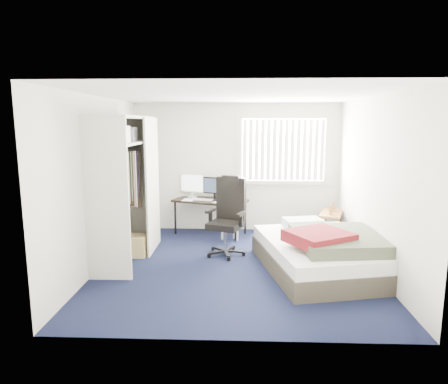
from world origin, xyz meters
The scene contains 10 objects.
ground centered at (0.00, 0.00, 0.00)m, with size 4.20×4.20×0.00m, color black.
room_shell centered at (0.00, 0.00, 1.51)m, with size 4.20×4.20×4.20m.
window_assembly centered at (0.90, 2.04, 1.60)m, with size 1.72×0.09×1.32m.
closet centered at (-1.67, 0.27, 1.35)m, with size 0.64×1.84×2.22m.
desk centered at (-0.48, 1.75, 0.71)m, with size 1.50×1.07×1.13m.
office_chair centered at (-0.13, 0.58, 0.49)m, with size 0.77×0.77×1.27m.
footstool centered at (-0.11, 1.32, 0.20)m, with size 0.38×0.35×0.26m.
nightstand centered at (1.75, 1.48, 0.44)m, with size 0.59×0.81×0.68m.
bed centered at (1.27, -0.16, 0.29)m, with size 1.94×2.34×0.68m.
pine_box centered at (-1.65, 0.41, 0.17)m, with size 0.45×0.33×0.33m, color tan.
Camera 1 is at (0.06, -5.72, 2.11)m, focal length 32.00 mm.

